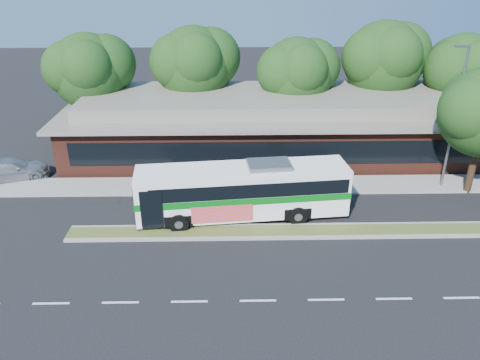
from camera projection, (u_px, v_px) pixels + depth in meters
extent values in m
plane|color=black|center=(309.00, 238.00, 25.02)|extent=(120.00, 120.00, 0.00)
cube|color=#525E27|center=(307.00, 231.00, 25.53)|extent=(26.00, 1.10, 0.15)
cube|color=gray|center=(294.00, 185.00, 30.78)|extent=(44.00, 2.60, 0.12)
cube|color=black|center=(39.00, 166.00, 33.72)|extent=(14.00, 12.00, 0.01)
cube|color=#54241A|center=(284.00, 130.00, 36.08)|extent=(32.00, 10.00, 3.20)
cube|color=slate|center=(285.00, 108.00, 35.34)|extent=(33.20, 11.20, 0.24)
cube|color=slate|center=(285.00, 100.00, 35.07)|extent=(30.00, 8.00, 1.00)
cube|color=black|center=(292.00, 153.00, 31.49)|extent=(30.00, 0.06, 1.60)
cylinder|color=slate|center=(454.00, 121.00, 28.69)|extent=(0.16, 0.16, 9.00)
cube|color=slate|center=(462.00, 46.00, 26.76)|extent=(0.90, 0.18, 0.14)
cylinder|color=black|center=(95.00, 118.00, 37.44)|extent=(0.44, 0.44, 3.99)
sphere|color=#123613|center=(89.00, 71.00, 35.84)|extent=(5.80, 5.80, 5.80)
sphere|color=#123613|center=(106.00, 64.00, 36.06)|extent=(4.52, 4.52, 4.52)
cylinder|color=black|center=(196.00, 112.00, 38.45)|extent=(0.44, 0.44, 4.20)
sphere|color=#123613|center=(194.00, 65.00, 36.78)|extent=(6.00, 6.00, 6.00)
sphere|color=#123613|center=(211.00, 57.00, 37.00)|extent=(4.68, 4.68, 4.68)
cylinder|color=black|center=(294.00, 118.00, 37.78)|extent=(0.44, 0.44, 3.78)
sphere|color=#123613|center=(296.00, 74.00, 36.25)|extent=(5.60, 5.60, 5.60)
sphere|color=#123613|center=(312.00, 67.00, 36.46)|extent=(4.37, 4.37, 4.37)
cylinder|color=black|center=(377.00, 110.00, 38.68)|extent=(0.44, 0.44, 4.41)
sphere|color=#123613|center=(383.00, 60.00, 36.94)|extent=(6.20, 6.20, 6.20)
sphere|color=#123613|center=(400.00, 53.00, 37.17)|extent=(4.84, 4.84, 4.84)
cylinder|color=black|center=(453.00, 116.00, 38.00)|extent=(0.44, 0.44, 3.86)
sphere|color=#123613|center=(462.00, 71.00, 36.43)|extent=(5.80, 5.80, 5.80)
sphere|color=#123613|center=(478.00, 64.00, 36.65)|extent=(4.52, 4.52, 4.52)
cube|color=white|center=(242.00, 190.00, 26.40)|extent=(12.03, 3.72, 2.72)
cube|color=black|center=(248.00, 181.00, 26.20)|extent=(11.09, 3.67, 0.82)
cube|color=white|center=(243.00, 170.00, 25.86)|extent=(12.05, 3.74, 0.26)
cube|color=#046613|center=(242.00, 192.00, 26.43)|extent=(12.09, 3.79, 0.37)
cube|color=black|center=(135.00, 191.00, 25.59)|extent=(0.29, 2.21, 1.69)
cube|color=black|center=(345.00, 175.00, 26.78)|extent=(0.27, 2.06, 1.09)
cube|color=#CF3D73|center=(222.00, 214.00, 25.40)|extent=(3.34, 0.39, 0.99)
cube|color=slate|center=(269.00, 165.00, 25.92)|extent=(2.52, 1.81, 0.30)
cylinder|color=black|center=(179.00, 223.00, 25.37)|extent=(1.12, 0.46, 1.08)
cylinder|color=black|center=(179.00, 202.00, 27.59)|extent=(1.12, 0.46, 1.08)
cylinder|color=black|center=(298.00, 216.00, 26.11)|extent=(1.12, 0.46, 1.08)
cylinder|color=black|center=(288.00, 196.00, 28.33)|extent=(1.12, 0.46, 1.08)
imported|color=#A3A6AA|center=(10.00, 170.00, 31.41)|extent=(5.34, 3.55, 1.44)
cylinder|color=black|center=(473.00, 166.00, 29.23)|extent=(0.44, 0.44, 3.66)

